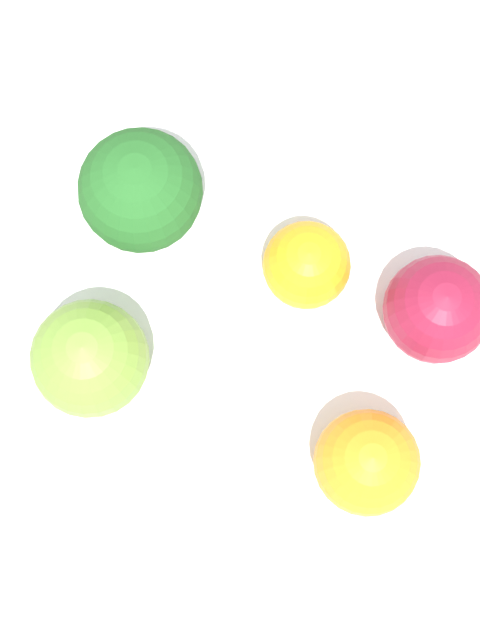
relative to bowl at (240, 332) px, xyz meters
The scene contains 8 objects.
ground_plane 0.04m from the bowl, ahead, with size 6.00×6.00×0.00m, color gray.
table_surface 0.03m from the bowl, ahead, with size 1.20×1.20×0.02m.
bowl is the anchor object (origin of this frame).
broccoli 0.09m from the bowl, 28.89° to the left, with size 0.06×0.06×0.07m.
apple_red 0.08m from the bowl, 95.74° to the left, with size 0.05×0.05×0.05m.
apple_green 0.10m from the bowl, 100.80° to the right, with size 0.05×0.05×0.05m.
orange_front 0.05m from the bowl, 64.32° to the right, with size 0.04×0.04×0.04m.
orange_back 0.10m from the bowl, 152.14° to the right, with size 0.05×0.05×0.05m.
Camera 1 is at (-0.10, 0.02, 0.55)m, focal length 60.00 mm.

